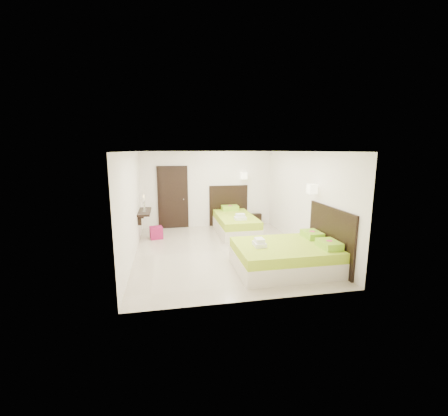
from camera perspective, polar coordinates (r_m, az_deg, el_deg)
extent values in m
plane|color=#BFB39E|center=(8.04, -0.30, -8.15)|extent=(5.50, 5.50, 0.00)
cube|color=beige|center=(9.64, 2.20, -3.77)|extent=(1.14, 2.27, 0.36)
cube|color=#90B61D|center=(9.57, 2.21, -2.06)|extent=(1.12, 2.25, 0.23)
cube|color=black|center=(10.58, 0.86, 0.49)|extent=(1.36, 0.05, 1.42)
cube|color=#8DC524|center=(10.35, 1.14, 0.03)|extent=(0.57, 0.39, 0.16)
cylinder|color=#F03870|center=(10.33, 1.15, 0.47)|extent=(0.14, 0.14, 0.00)
cube|color=white|center=(8.95, 3.13, -1.95)|extent=(0.34, 0.25, 0.09)
cube|color=white|center=(8.93, 3.13, -1.38)|extent=(0.26, 0.19, 0.09)
cube|color=white|center=(10.41, 3.78, 6.13)|extent=(0.20, 0.20, 0.23)
cylinder|color=#2D2116|center=(10.49, 3.66, 6.17)|extent=(0.03, 0.16, 0.03)
cube|color=beige|center=(6.95, 11.52, -9.95)|extent=(2.21, 1.65, 0.35)
cube|color=#90B61D|center=(6.86, 11.61, -7.71)|extent=(2.18, 1.64, 0.22)
cube|color=black|center=(7.26, 19.56, -5.21)|extent=(0.05, 1.88, 1.38)
cube|color=#8DC524|center=(6.83, 19.39, -6.54)|extent=(0.38, 0.55, 0.15)
cylinder|color=#F03870|center=(6.81, 19.43, -5.90)|extent=(0.13, 0.13, 0.00)
cube|color=#8DC524|center=(7.48, 16.42, -4.86)|extent=(0.38, 0.55, 0.15)
cylinder|color=#F03870|center=(7.46, 16.45, -4.28)|extent=(0.13, 0.13, 0.00)
cube|color=white|center=(6.61, 6.76, -6.87)|extent=(0.24, 0.33, 0.09)
cube|color=white|center=(6.58, 6.77, -6.14)|extent=(0.18, 0.25, 0.09)
cube|color=white|center=(7.58, 16.43, 3.53)|extent=(0.20, 0.20, 0.22)
cylinder|color=#2D2116|center=(7.62, 16.97, 3.53)|extent=(0.16, 0.03, 0.03)
cube|color=black|center=(10.98, 5.84, -1.94)|extent=(0.45, 0.41, 0.38)
cube|color=maroon|center=(9.30, -12.77, -4.60)|extent=(0.42, 0.42, 0.36)
cube|color=black|center=(10.30, -9.70, 1.97)|extent=(1.02, 0.06, 2.14)
cube|color=black|center=(10.26, -9.70, 1.94)|extent=(0.88, 0.04, 2.06)
cylinder|color=silver|center=(10.25, -7.73, 1.70)|extent=(0.03, 0.10, 0.03)
cube|color=black|center=(9.27, -14.90, -0.69)|extent=(0.35, 1.20, 0.06)
cube|color=black|center=(8.87, -15.78, -2.24)|extent=(0.10, 0.04, 0.30)
cube|color=black|center=(9.75, -15.36, -1.05)|extent=(0.10, 0.04, 0.30)
cylinder|color=silver|center=(9.11, -14.97, -0.63)|extent=(0.10, 0.10, 0.02)
cylinder|color=silver|center=(9.09, -15.01, 0.11)|extent=(0.02, 0.02, 0.22)
cone|color=silver|center=(9.07, -15.05, 0.92)|extent=(0.07, 0.07, 0.04)
cylinder|color=white|center=(9.05, -15.08, 1.51)|extent=(0.02, 0.02, 0.15)
sphere|color=#FFB23F|center=(9.04, -15.11, 2.06)|extent=(0.02, 0.02, 0.02)
cylinder|color=silver|center=(9.41, -14.85, -0.27)|extent=(0.10, 0.10, 0.02)
cylinder|color=silver|center=(9.39, -14.89, 0.45)|extent=(0.02, 0.02, 0.22)
cone|color=silver|center=(9.36, -14.93, 1.23)|extent=(0.07, 0.07, 0.04)
cylinder|color=white|center=(9.35, -14.96, 1.81)|extent=(0.02, 0.02, 0.15)
sphere|color=#FFB23F|center=(9.34, -14.98, 2.34)|extent=(0.02, 0.02, 0.02)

